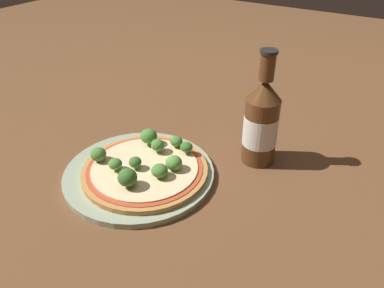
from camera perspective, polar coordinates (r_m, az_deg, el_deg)
name	(u,v)px	position (r m, az deg, el deg)	size (l,w,h in m)	color
ground_plane	(155,173)	(0.74, -5.60, -4.36)	(3.00, 3.00, 0.00)	brown
plate	(139,173)	(0.73, -8.03, -4.44)	(0.29, 0.29, 0.01)	#93A384
pizza	(145,170)	(0.72, -7.18, -3.88)	(0.24, 0.24, 0.01)	#B77F42
broccoli_floret_0	(158,145)	(0.74, -5.25, -0.17)	(0.03, 0.03, 0.03)	#7A9E5B
broccoli_floret_1	(160,171)	(0.68, -4.96, -4.06)	(0.03, 0.03, 0.03)	#7A9E5B
broccoli_floret_2	(127,177)	(0.66, -9.81, -5.04)	(0.03, 0.03, 0.04)	#7A9E5B
broccoli_floret_3	(176,141)	(0.76, -2.42, 0.44)	(0.03, 0.03, 0.02)	#7A9E5B
broccoli_floret_4	(135,162)	(0.70, -8.65, -2.78)	(0.02, 0.02, 0.02)	#7A9E5B
broccoli_floret_5	(149,136)	(0.77, -6.60, 1.19)	(0.03, 0.03, 0.03)	#7A9E5B
broccoli_floret_6	(174,162)	(0.69, -2.69, -2.80)	(0.03, 0.03, 0.03)	#7A9E5B
broccoli_floret_7	(115,164)	(0.71, -11.61, -3.00)	(0.03, 0.03, 0.02)	#7A9E5B
broccoli_floret_8	(186,147)	(0.74, -0.86, -0.48)	(0.02, 0.02, 0.02)	#7A9E5B
broccoli_floret_9	(98,154)	(0.74, -14.07, -1.53)	(0.03, 0.03, 0.03)	#7A9E5B
beer_bottle	(261,122)	(0.74, 10.49, 3.32)	(0.07, 0.07, 0.23)	#563319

